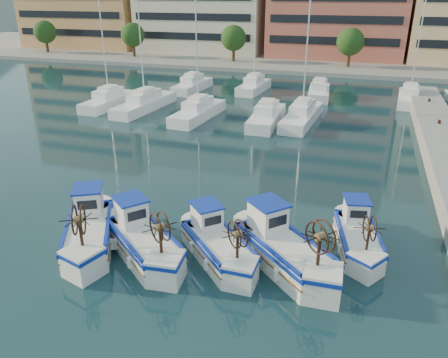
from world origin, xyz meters
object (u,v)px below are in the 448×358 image
fishing_boat_a (89,228)px  fishing_boat_c (217,243)px  fishing_boat_d (283,247)px  fishing_boat_e (358,235)px  fishing_boat_b (142,238)px

fishing_boat_a → fishing_boat_c: fishing_boat_a is taller
fishing_boat_d → fishing_boat_e: fishing_boat_d is taller
fishing_boat_a → fishing_boat_b: fishing_boat_a is taller
fishing_boat_b → fishing_boat_d: (6.18, 1.15, 0.05)m
fishing_boat_b → fishing_boat_c: bearing=-37.1°
fishing_boat_b → fishing_boat_e: size_ratio=1.11×
fishing_boat_b → fishing_boat_c: fishing_boat_b is taller
fishing_boat_b → fishing_boat_d: 6.29m
fishing_boat_e → fishing_boat_c: bearing=-167.3°
fishing_boat_c → fishing_boat_a: bearing=143.1°
fishing_boat_c → fishing_boat_d: (2.90, 0.36, 0.12)m
fishing_boat_c → fishing_boat_e: size_ratio=0.99×
fishing_boat_d → fishing_boat_e: bearing=-9.3°
fishing_boat_b → fishing_boat_c: 3.38m
fishing_boat_e → fishing_boat_d: bearing=-154.0°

